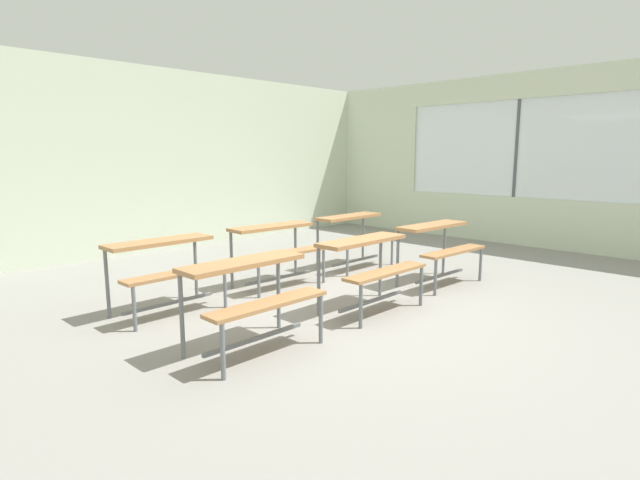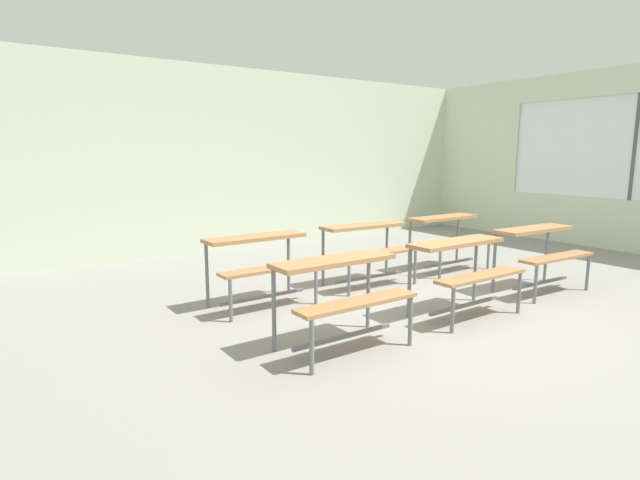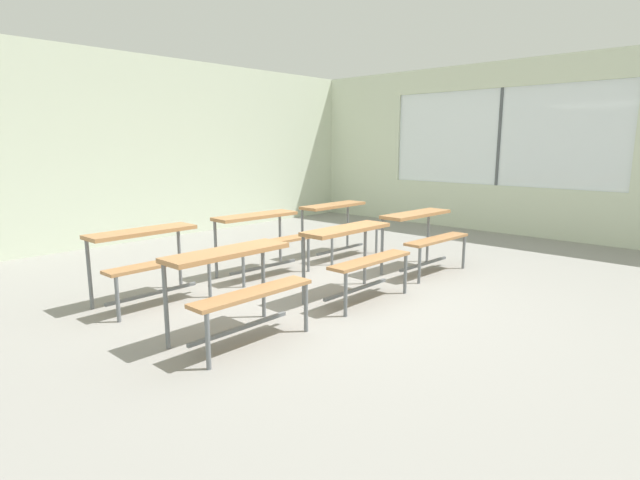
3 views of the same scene
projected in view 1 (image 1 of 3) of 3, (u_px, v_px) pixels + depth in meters
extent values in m
cube|color=gray|center=(350.00, 312.00, 5.23)|extent=(10.00, 9.00, 0.05)
cube|color=beige|center=(142.00, 161.00, 8.08)|extent=(10.00, 0.12, 3.00)
cube|color=beige|center=(540.00, 223.00, 8.66)|extent=(0.12, 9.00, 0.85)
cube|color=beige|center=(551.00, 83.00, 8.26)|extent=(0.12, 9.00, 0.45)
cube|color=beige|center=(380.00, 150.00, 10.90)|extent=(0.12, 1.90, 1.70)
cube|color=white|center=(517.00, 149.00, 8.79)|extent=(0.02, 4.20, 1.70)
cube|color=#4C5156|center=(517.00, 149.00, 8.79)|extent=(0.06, 0.05, 1.70)
cube|color=#A87547|center=(243.00, 263.00, 4.10)|extent=(1.10, 0.32, 0.04)
cube|color=#A87547|center=(268.00, 304.00, 3.93)|extent=(1.10, 0.22, 0.03)
cylinder|color=slate|center=(182.00, 315.00, 3.91)|extent=(0.04, 0.04, 0.72)
cylinder|color=slate|center=(278.00, 290.00, 4.61)|extent=(0.04, 0.04, 0.72)
cylinder|color=slate|center=(223.00, 351.00, 3.55)|extent=(0.04, 0.04, 0.44)
cylinder|color=slate|center=(321.00, 318.00, 4.26)|extent=(0.04, 0.04, 0.44)
cube|color=slate|center=(255.00, 339.00, 4.11)|extent=(1.00, 0.03, 0.03)
cube|color=#A87547|center=(362.00, 241.00, 5.17)|extent=(1.10, 0.32, 0.04)
cube|color=#A87547|center=(386.00, 272.00, 4.99)|extent=(1.10, 0.22, 0.03)
cylinder|color=slate|center=(319.00, 280.00, 4.97)|extent=(0.04, 0.04, 0.72)
cylinder|color=slate|center=(380.00, 265.00, 5.68)|extent=(0.04, 0.04, 0.72)
cylinder|color=slate|center=(361.00, 305.00, 4.62)|extent=(0.04, 0.04, 0.44)
cylinder|color=slate|center=(421.00, 286.00, 5.32)|extent=(0.04, 0.04, 0.44)
cube|color=slate|center=(372.00, 301.00, 5.18)|extent=(1.00, 0.03, 0.03)
cube|color=#A87547|center=(432.00, 226.00, 6.24)|extent=(1.11, 0.37, 0.04)
cube|color=#A87547|center=(454.00, 251.00, 6.06)|extent=(1.11, 0.27, 0.03)
cylinder|color=slate|center=(398.00, 258.00, 6.07)|extent=(0.04, 0.04, 0.72)
cylinder|color=slate|center=(444.00, 247.00, 6.74)|extent=(0.04, 0.04, 0.72)
cylinder|color=slate|center=(435.00, 277.00, 5.70)|extent=(0.04, 0.04, 0.44)
cylinder|color=slate|center=(481.00, 264.00, 6.37)|extent=(0.04, 0.04, 0.44)
cube|color=slate|center=(440.00, 276.00, 6.25)|extent=(1.00, 0.08, 0.03)
cube|color=#A87547|center=(159.00, 242.00, 5.09)|extent=(1.10, 0.34, 0.04)
cube|color=#A87547|center=(177.00, 274.00, 4.92)|extent=(1.10, 0.24, 0.03)
cylinder|color=slate|center=(107.00, 283.00, 4.89)|extent=(0.04, 0.04, 0.72)
cylinder|color=slate|center=(196.00, 266.00, 5.60)|extent=(0.04, 0.04, 0.72)
cylinder|color=slate|center=(134.00, 308.00, 4.54)|extent=(0.04, 0.04, 0.44)
cylinder|color=slate|center=(225.00, 287.00, 5.25)|extent=(0.04, 0.04, 0.44)
cube|color=slate|center=(169.00, 303.00, 5.10)|extent=(1.00, 0.05, 0.03)
cube|color=#A87547|center=(271.00, 227.00, 6.15)|extent=(1.11, 0.37, 0.04)
cube|color=#A87547|center=(288.00, 253.00, 5.97)|extent=(1.11, 0.27, 0.03)
cylinder|color=slate|center=(231.00, 259.00, 5.98)|extent=(0.04, 0.04, 0.72)
cylinder|color=slate|center=(295.00, 249.00, 6.65)|extent=(0.04, 0.04, 0.72)
cylinder|color=slate|center=(259.00, 279.00, 5.61)|extent=(0.04, 0.04, 0.44)
cylinder|color=slate|center=(324.00, 266.00, 6.27)|extent=(0.04, 0.04, 0.44)
cube|color=slate|center=(279.00, 278.00, 6.16)|extent=(1.00, 0.08, 0.03)
cube|color=#A87547|center=(349.00, 217.00, 7.15)|extent=(1.10, 0.33, 0.04)
cube|color=#A87547|center=(366.00, 238.00, 6.98)|extent=(1.10, 0.23, 0.03)
cylinder|color=slate|center=(318.00, 245.00, 6.95)|extent=(0.04, 0.04, 0.72)
cylinder|color=slate|center=(363.00, 236.00, 7.66)|extent=(0.04, 0.04, 0.72)
cylinder|color=slate|center=(347.00, 260.00, 6.60)|extent=(0.04, 0.04, 0.44)
cylinder|color=slate|center=(392.00, 250.00, 7.31)|extent=(0.04, 0.04, 0.44)
cube|color=slate|center=(356.00, 260.00, 7.16)|extent=(1.00, 0.04, 0.03)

